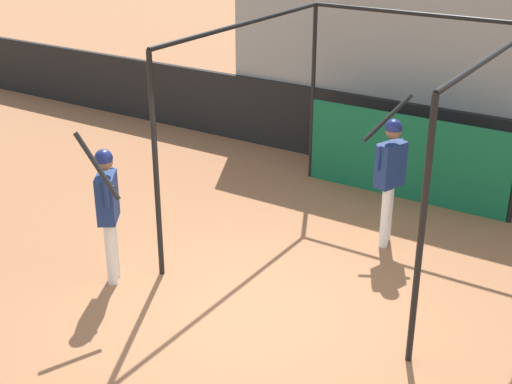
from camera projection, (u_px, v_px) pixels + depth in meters
The scene contains 6 objects.
ground_plane at pixel (255, 311), 8.56m from camera, with size 60.00×60.00×0.00m, color #9E6642.
outfield_wall at pixel (416, 141), 12.27m from camera, with size 24.00×0.12×1.30m.
bleacher_section at pixel (461, 59), 13.45m from camera, with size 7.60×4.00×3.38m.
batting_cage at pixel (390, 134), 10.58m from camera, with size 3.51×4.13×2.99m.
player_batter at pixel (390, 169), 9.77m from camera, with size 0.62×0.96×2.03m.
player_waiting at pixel (108, 203), 8.82m from camera, with size 0.70×0.65×2.11m.
Camera 1 is at (3.96, -6.12, 4.72)m, focal length 50.00 mm.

